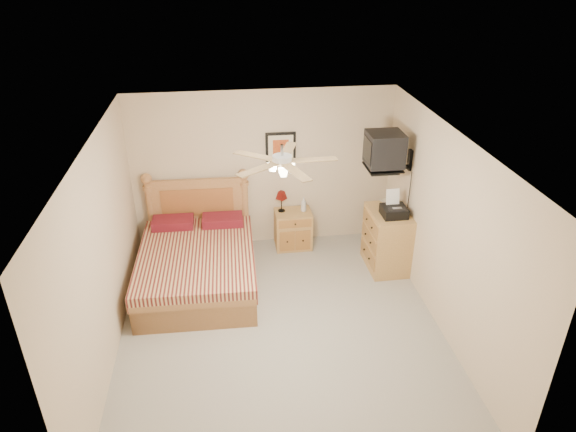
% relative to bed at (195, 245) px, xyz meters
% --- Properties ---
extents(floor, '(4.50, 4.50, 0.00)m').
position_rel_bed_xyz_m(floor, '(1.05, -1.12, -0.66)').
color(floor, gray).
rests_on(floor, ground).
extents(ceiling, '(4.00, 4.50, 0.04)m').
position_rel_bed_xyz_m(ceiling, '(1.05, -1.12, 1.84)').
color(ceiling, white).
rests_on(ceiling, ground).
extents(wall_back, '(4.00, 0.04, 2.50)m').
position_rel_bed_xyz_m(wall_back, '(1.05, 1.13, 0.59)').
color(wall_back, beige).
rests_on(wall_back, ground).
extents(wall_front, '(4.00, 0.04, 2.50)m').
position_rel_bed_xyz_m(wall_front, '(1.05, -3.37, 0.59)').
color(wall_front, beige).
rests_on(wall_front, ground).
extents(wall_left, '(0.04, 4.50, 2.50)m').
position_rel_bed_xyz_m(wall_left, '(-0.95, -1.12, 0.59)').
color(wall_left, beige).
rests_on(wall_left, ground).
extents(wall_right, '(0.04, 4.50, 2.50)m').
position_rel_bed_xyz_m(wall_right, '(3.05, -1.12, 0.59)').
color(wall_right, beige).
rests_on(wall_right, ground).
extents(bed, '(1.60, 2.08, 1.33)m').
position_rel_bed_xyz_m(bed, '(0.00, 0.00, 0.00)').
color(bed, '#AB7039').
rests_on(bed, ground).
extents(nightstand, '(0.57, 0.43, 0.62)m').
position_rel_bed_xyz_m(nightstand, '(1.49, 0.88, -0.36)').
color(nightstand, '#B17C3F').
rests_on(nightstand, ground).
extents(table_lamp, '(0.19, 0.19, 0.34)m').
position_rel_bed_xyz_m(table_lamp, '(1.31, 0.95, 0.12)').
color(table_lamp, '#610F0B').
rests_on(table_lamp, nightstand).
extents(lotion_bottle, '(0.11, 0.11, 0.24)m').
position_rel_bed_xyz_m(lotion_bottle, '(1.65, 0.90, 0.07)').
color(lotion_bottle, silver).
rests_on(lotion_bottle, nightstand).
extents(framed_picture, '(0.46, 0.04, 0.46)m').
position_rel_bed_xyz_m(framed_picture, '(1.32, 1.11, 0.96)').
color(framed_picture, black).
rests_on(framed_picture, wall_back).
extents(dresser, '(0.55, 0.79, 0.92)m').
position_rel_bed_xyz_m(dresser, '(2.78, 0.12, -0.20)').
color(dresser, '#A37C40').
rests_on(dresser, ground).
extents(fax_machine, '(0.34, 0.37, 0.36)m').
position_rel_bed_xyz_m(fax_machine, '(2.80, 0.00, 0.44)').
color(fax_machine, black).
rests_on(fax_machine, dresser).
extents(magazine_lower, '(0.27, 0.31, 0.03)m').
position_rel_bed_xyz_m(magazine_lower, '(2.78, 0.37, 0.27)').
color(magazine_lower, '#B6A78D').
rests_on(magazine_lower, dresser).
extents(magazine_upper, '(0.23, 0.27, 0.02)m').
position_rel_bed_xyz_m(magazine_upper, '(2.81, 0.38, 0.29)').
color(magazine_upper, tan).
rests_on(magazine_upper, magazine_lower).
extents(wall_tv, '(0.56, 0.46, 0.58)m').
position_rel_bed_xyz_m(wall_tv, '(2.80, 0.22, 1.15)').
color(wall_tv, black).
rests_on(wall_tv, wall_right).
extents(ceiling_fan, '(1.14, 1.14, 0.28)m').
position_rel_bed_xyz_m(ceiling_fan, '(1.05, -1.32, 1.70)').
color(ceiling_fan, silver).
rests_on(ceiling_fan, ceiling).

